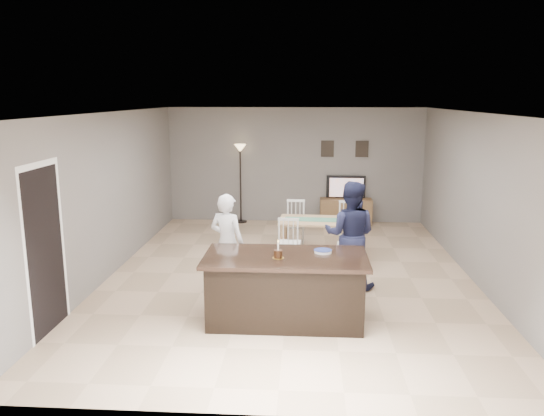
# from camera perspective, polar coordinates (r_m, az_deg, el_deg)

# --- Properties ---
(floor) EXTENTS (8.00, 8.00, 0.00)m
(floor) POSITION_cam_1_polar(r_m,az_deg,el_deg) (8.98, 1.89, -7.27)
(floor) COLOR tan
(floor) RESTS_ON ground
(room_shell) EXTENTS (8.00, 8.00, 8.00)m
(room_shell) POSITION_cam_1_polar(r_m,az_deg,el_deg) (8.57, 1.97, 3.38)
(room_shell) COLOR slate
(room_shell) RESTS_ON floor
(kitchen_island) EXTENTS (2.15, 1.10, 0.90)m
(kitchen_island) POSITION_cam_1_polar(r_m,az_deg,el_deg) (7.13, 1.46, -8.58)
(kitchen_island) COLOR black
(kitchen_island) RESTS_ON floor
(tv_console) EXTENTS (1.20, 0.40, 0.60)m
(tv_console) POSITION_cam_1_polar(r_m,az_deg,el_deg) (12.56, 7.93, -0.36)
(tv_console) COLOR brown
(tv_console) RESTS_ON floor
(television) EXTENTS (0.91, 0.12, 0.53)m
(television) POSITION_cam_1_polar(r_m,az_deg,el_deg) (12.52, 7.98, 2.22)
(television) COLOR black
(television) RESTS_ON tv_console
(tv_screen_glow) EXTENTS (0.78, 0.00, 0.78)m
(tv_screen_glow) POSITION_cam_1_polar(r_m,az_deg,el_deg) (12.44, 8.00, 2.19)
(tv_screen_glow) COLOR orange
(tv_screen_glow) RESTS_ON tv_console
(picture_frames) EXTENTS (1.10, 0.02, 0.38)m
(picture_frames) POSITION_cam_1_polar(r_m,az_deg,el_deg) (12.54, 7.82, 6.33)
(picture_frames) COLOR black
(picture_frames) RESTS_ON room_shell
(doorway) EXTENTS (0.00, 2.10, 2.65)m
(doorway) POSITION_cam_1_polar(r_m,az_deg,el_deg) (7.17, -23.32, -2.73)
(doorway) COLOR black
(doorway) RESTS_ON floor
(woman) EXTENTS (0.65, 0.54, 1.52)m
(woman) POSITION_cam_1_polar(r_m,az_deg,el_deg) (8.13, -4.85, -3.74)
(woman) COLOR silver
(woman) RESTS_ON floor
(man) EXTENTS (0.94, 0.80, 1.69)m
(man) POSITION_cam_1_polar(r_m,az_deg,el_deg) (8.32, 8.39, -2.87)
(man) COLOR #171933
(man) RESTS_ON floor
(birthday_cake) EXTENTS (0.15, 0.15, 0.23)m
(birthday_cake) POSITION_cam_1_polar(r_m,az_deg,el_deg) (6.87, 0.67, -4.96)
(birthday_cake) COLOR gold
(birthday_cake) RESTS_ON kitchen_island
(plate_stack) EXTENTS (0.24, 0.24, 0.04)m
(plate_stack) POSITION_cam_1_polar(r_m,az_deg,el_deg) (7.15, 5.50, -4.65)
(plate_stack) COLOR white
(plate_stack) RESTS_ON kitchen_island
(dining_table) EXTENTS (1.56, 1.78, 0.92)m
(dining_table) POSITION_cam_1_polar(r_m,az_deg,el_deg) (9.87, 5.21, -1.97)
(dining_table) COLOR #9F8456
(dining_table) RESTS_ON floor
(floor_lamp) EXTENTS (0.28, 0.28, 1.86)m
(floor_lamp) POSITION_cam_1_polar(r_m,az_deg,el_deg) (12.45, -3.43, 4.95)
(floor_lamp) COLOR black
(floor_lamp) RESTS_ON floor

